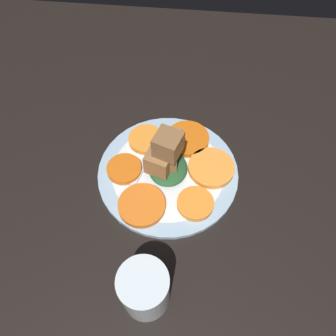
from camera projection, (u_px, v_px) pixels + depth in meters
table_slab at (168, 176)px, 69.48cm from camera, size 120.00×120.00×2.00cm
plate at (168, 172)px, 68.21cm from camera, size 29.05×29.05×1.05cm
carrot_slice_0 at (124, 169)px, 67.22cm from camera, size 7.17×7.17×1.22cm
carrot_slice_1 at (142, 205)px, 62.74cm from camera, size 9.18×9.18×1.22cm
carrot_slice_2 at (195, 203)px, 62.94cm from camera, size 7.14×7.14×1.22cm
carrot_slice_3 at (211, 168)px, 67.37cm from camera, size 9.56×9.56×1.22cm
carrot_slice_4 at (187, 139)px, 71.49cm from camera, size 9.42×9.42×1.22cm
carrot_slice_5 at (146, 139)px, 71.40cm from camera, size 7.66×7.66×1.22cm
center_pile at (166, 156)px, 63.57cm from camera, size 8.85×8.58×11.32cm
fork at (145, 164)px, 68.33cm from camera, size 18.85×7.63×0.40cm
water_glass at (145, 290)px, 50.74cm from camera, size 7.82×7.82×10.81cm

